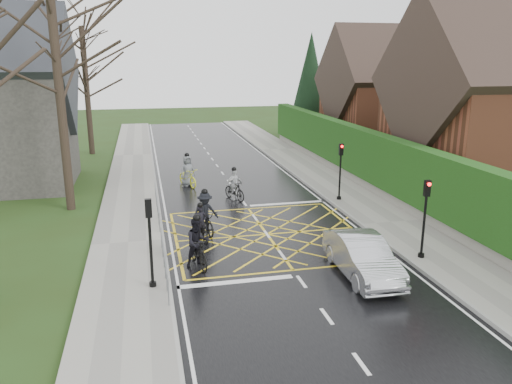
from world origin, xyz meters
name	(u,v)px	position (x,y,z in m)	size (l,w,h in m)	color
ground	(267,234)	(0.00, 0.00, 0.00)	(120.00, 120.00, 0.00)	#213110
road	(267,234)	(0.00, 0.00, 0.01)	(9.00, 80.00, 0.01)	black
sidewalk_right	(390,223)	(6.00, 0.00, 0.07)	(3.00, 80.00, 0.15)	gray
sidewalk_left	(128,244)	(-6.00, 0.00, 0.07)	(3.00, 80.00, 0.15)	gray
stone_wall	(370,185)	(7.75, 6.00, 0.35)	(0.50, 38.00, 0.70)	slate
hedge	(371,156)	(7.75, 6.00, 2.10)	(0.90, 38.00, 2.80)	#1C3C10
house_near	(505,111)	(14.75, 4.00, 4.73)	(11.80, 9.80, 11.30)	brown
house_far	(388,99)	(14.75, 18.00, 4.36)	(9.80, 8.80, 10.30)	brown
conifer	(310,86)	(10.75, 26.00, 4.99)	(4.60, 4.60, 10.00)	black
tree_near	(55,51)	(-9.00, 6.00, 7.91)	(9.24, 9.24, 11.44)	black
tree_mid	(57,41)	(-10.00, 14.00, 8.63)	(10.08, 10.08, 12.48)	black
tree_far	(85,63)	(-9.30, 22.00, 7.19)	(8.40, 8.40, 10.40)	black
railing_south	(164,256)	(-4.65, -3.50, 0.78)	(0.05, 5.04, 1.03)	slate
railing_north	(157,200)	(-4.65, 4.00, 0.79)	(0.05, 6.04, 1.03)	slate
traffic_light_ne	(340,172)	(5.10, 4.20, 1.66)	(0.24, 0.31, 3.21)	black
traffic_light_se	(424,220)	(5.10, -4.20, 1.66)	(0.24, 0.31, 3.21)	black
traffic_light_sw	(151,244)	(-5.10, -4.50, 1.66)	(0.24, 0.31, 3.21)	black
cyclist_rear	(201,228)	(-2.94, -0.04, 0.54)	(0.98, 1.80, 1.67)	black
cyclist_back	(198,247)	(-3.38, -2.83, 0.77)	(1.04, 2.12, 2.05)	black
cyclist_mid	(205,217)	(-2.63, 0.87, 0.74)	(1.32, 2.19, 2.03)	black
cyclist_front	(234,188)	(-0.40, 5.83, 0.69)	(1.23, 1.91, 1.86)	black
cyclist_lead	(188,175)	(-2.62, 9.51, 0.72)	(1.48, 2.25, 2.06)	#CED51A
car	(362,257)	(2.28, -4.96, 0.73)	(1.54, 4.42, 1.45)	#B4B5BB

